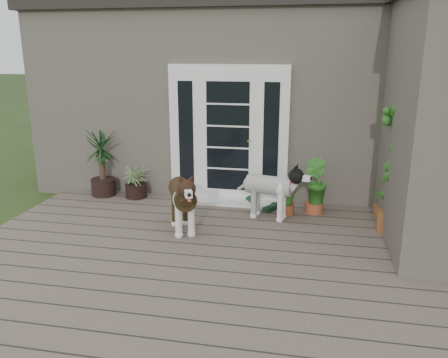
# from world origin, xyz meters

# --- Properties ---
(deck) EXTENTS (6.20, 4.60, 0.12)m
(deck) POSITION_xyz_m (0.00, 0.40, 0.06)
(deck) COLOR #6B5B4C
(deck) RESTS_ON ground
(house_main) EXTENTS (7.40, 4.00, 3.10)m
(house_main) POSITION_xyz_m (0.00, 4.65, 1.55)
(house_main) COLOR #665E54
(house_main) RESTS_ON ground
(roof_main) EXTENTS (7.60, 4.20, 0.20)m
(roof_main) POSITION_xyz_m (0.00, 4.65, 3.20)
(roof_main) COLOR #2D2826
(roof_main) RESTS_ON house_main
(door_unit) EXTENTS (1.90, 0.14, 2.15)m
(door_unit) POSITION_xyz_m (-0.20, 2.60, 1.19)
(door_unit) COLOR white
(door_unit) RESTS_ON deck
(door_step) EXTENTS (1.60, 0.40, 0.05)m
(door_step) POSITION_xyz_m (-0.20, 2.40, 0.14)
(door_step) COLOR white
(door_step) RESTS_ON deck
(brindle_dog) EXTENTS (0.74, 1.01, 0.77)m
(brindle_dog) POSITION_xyz_m (-0.54, 1.12, 0.51)
(brindle_dog) COLOR #3C2C16
(brindle_dog) RESTS_ON deck
(white_dog) EXTENTS (0.93, 0.55, 0.73)m
(white_dog) POSITION_xyz_m (0.54, 1.84, 0.48)
(white_dog) COLOR silver
(white_dog) RESTS_ON deck
(spider_plant) EXTENTS (0.71, 0.71, 0.62)m
(spider_plant) POSITION_xyz_m (-1.71, 2.39, 0.43)
(spider_plant) COLOR #9EB770
(spider_plant) RESTS_ON deck
(yucca) EXTENTS (0.96, 0.96, 1.11)m
(yucca) POSITION_xyz_m (-2.30, 2.40, 0.67)
(yucca) COLOR black
(yucca) RESTS_ON deck
(herb_a) EXTENTS (0.53, 0.53, 0.49)m
(herb_a) POSITION_xyz_m (0.78, 2.06, 0.36)
(herb_a) COLOR #235A19
(herb_a) RESTS_ON deck
(herb_b) EXTENTS (0.57, 0.57, 0.60)m
(herb_b) POSITION_xyz_m (1.19, 2.21, 0.42)
(herb_b) COLOR #2C601B
(herb_b) RESTS_ON deck
(herb_c) EXTENTS (0.35, 0.35, 0.54)m
(herb_c) POSITION_xyz_m (2.21, 2.27, 0.39)
(herb_c) COLOR #18561D
(herb_c) RESTS_ON deck
(sapling) EXTENTS (0.58, 0.58, 1.90)m
(sapling) POSITION_xyz_m (2.21, 1.67, 1.07)
(sapling) COLOR #295C1A
(sapling) RESTS_ON deck
(clog_left) EXTENTS (0.29, 0.34, 0.09)m
(clog_left) POSITION_xyz_m (0.22, 2.40, 0.17)
(clog_left) COLOR black
(clog_left) RESTS_ON deck
(clog_right) EXTENTS (0.29, 0.34, 0.09)m
(clog_right) POSITION_xyz_m (0.54, 2.15, 0.17)
(clog_right) COLOR black
(clog_right) RESTS_ON deck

